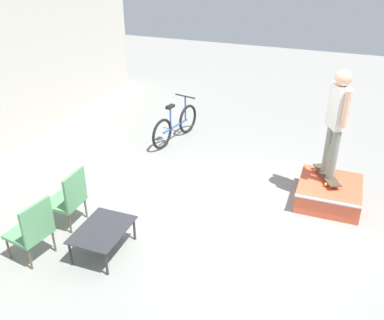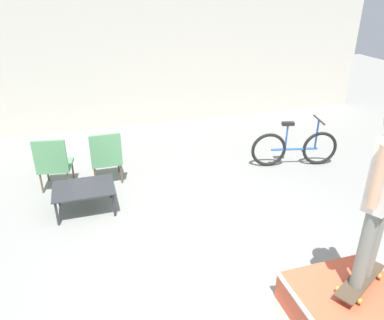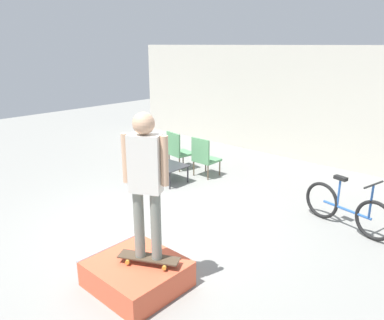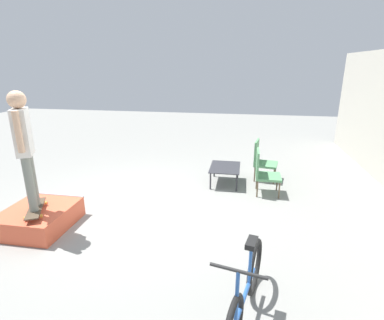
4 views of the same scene
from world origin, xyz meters
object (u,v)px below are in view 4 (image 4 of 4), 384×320
at_px(skateboard_on_ramp, 36,208).
at_px(bicycle, 245,293).
at_px(patio_chair_left, 262,159).
at_px(patio_chair_right, 264,171).
at_px(skate_ramp_box, 39,218).
at_px(coffee_table, 225,168).
at_px(person_skater, 24,141).

relative_size(skateboard_on_ramp, bicycle, 0.48).
height_order(skateboard_on_ramp, patio_chair_left, patio_chair_left).
xyz_separation_m(skateboard_on_ramp, patio_chair_right, (-2.25, 3.70, 0.07)).
distance_m(skate_ramp_box, coffee_table, 3.89).
distance_m(skate_ramp_box, bicycle, 3.71).
distance_m(patio_chair_left, patio_chair_right, 0.86).
bearing_deg(skateboard_on_ramp, bicycle, 42.20).
height_order(skate_ramp_box, patio_chair_left, patio_chair_left).
relative_size(person_skater, patio_chair_left, 1.94).
bearing_deg(skate_ramp_box, skateboard_on_ramp, 30.03).
bearing_deg(coffee_table, skate_ramp_box, -49.52).
xyz_separation_m(skate_ramp_box, patio_chair_right, (-2.10, 3.79, 0.33)).
relative_size(skateboard_on_ramp, patio_chair_right, 0.83).
height_order(person_skater, coffee_table, person_skater).
height_order(skate_ramp_box, bicycle, bicycle).
relative_size(coffee_table, patio_chair_right, 0.96).
bearing_deg(bicycle, skate_ramp_box, -99.36).
height_order(skate_ramp_box, coffee_table, coffee_table).
distance_m(skate_ramp_box, skateboard_on_ramp, 0.31).
bearing_deg(skate_ramp_box, patio_chair_right, 118.96).
relative_size(skateboard_on_ramp, person_skater, 0.43).
relative_size(coffee_table, bicycle, 0.56).
distance_m(skateboard_on_ramp, coffee_table, 3.92).
xyz_separation_m(coffee_table, patio_chair_left, (-0.44, 0.84, 0.13)).
distance_m(skate_ramp_box, patio_chair_left, 4.82).
distance_m(patio_chair_left, bicycle, 4.36).
height_order(person_skater, patio_chair_left, person_skater).
bearing_deg(patio_chair_right, skate_ramp_box, 118.90).
distance_m(skateboard_on_ramp, patio_chair_left, 4.83).
height_order(skate_ramp_box, skateboard_on_ramp, skateboard_on_ramp).
bearing_deg(bicycle, skateboard_on_ramp, -97.66).
xyz_separation_m(skateboard_on_ramp, bicycle, (1.24, 3.35, -0.07)).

